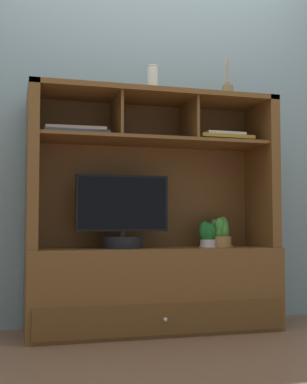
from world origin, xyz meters
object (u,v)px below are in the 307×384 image
potted_orchid (208,234)px  ceramic_vase (153,80)px  media_console (153,257)px  magazine_stack_left (75,132)px  potted_fern (221,234)px  magazine_stack_centre (220,139)px  tv_monitor (122,219)px  diffuser_bottle (228,92)px

potted_orchid → ceramic_vase: (-0.35, 0.01, 0.94)m
media_console → magazine_stack_left: media_console is taller
potted_fern → magazine_stack_left: magazine_stack_left is taller
media_console → magazine_stack_left: size_ratio=4.08×
magazine_stack_left → magazine_stack_centre: magazine_stack_centre is taller
ceramic_vase → tv_monitor: bearing=-166.3°
potted_fern → ceramic_vase: bearing=-178.7°
media_console → magazine_stack_centre: media_console is taller
potted_orchid → diffuser_bottle: 0.90m
diffuser_bottle → media_console: bearing=178.1°
magazine_stack_centre → ceramic_vase: ceramic_vase is taller
magazine_stack_left → media_console: bearing=5.4°
media_console → diffuser_bottle: bearing=-1.9°
tv_monitor → potted_orchid: size_ratio=3.43×
tv_monitor → magazine_stack_centre: bearing=3.9°
media_console → magazine_stack_left: bearing=-174.6°
media_console → diffuser_bottle: 1.14m
potted_fern → ceramic_vase: ceramic_vase is taller
magazine_stack_left → diffuser_bottle: 1.01m
ceramic_vase → potted_orchid: bearing=-2.0°
media_console → potted_orchid: (0.35, -0.00, 0.14)m
magazine_stack_left → ceramic_vase: 0.60m
potted_orchid → potted_fern: (0.10, 0.02, -0.00)m
magazine_stack_centre → diffuser_bottle: size_ratio=1.35×
media_console → potted_orchid: 0.37m
magazine_stack_left → diffuser_bottle: (0.96, 0.03, 0.31)m
tv_monitor → magazine_stack_left: 0.57m
media_console → tv_monitor: 0.30m
media_console → tv_monitor: bearing=-169.3°
magazine_stack_centre → magazine_stack_left: bearing=-176.7°
magazine_stack_left → potted_orchid: bearing=3.1°
diffuser_bottle → ceramic_vase: diffuser_bottle is taller
tv_monitor → potted_orchid: tv_monitor is taller
potted_fern → magazine_stack_centre: bearing=-110.0°
tv_monitor → potted_fern: size_ratio=2.91×
media_console → magazine_stack_centre: (0.44, 0.01, 0.73)m
tv_monitor → diffuser_bottle: bearing=1.7°
media_console → tv_monitor: size_ratio=2.72×
diffuser_bottle → ceramic_vase: 0.48m
tv_monitor → ceramic_vase: size_ratio=2.98×
tv_monitor → diffuser_bottle: (0.68, 0.02, 0.80)m
potted_fern → ceramic_vase: 1.04m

